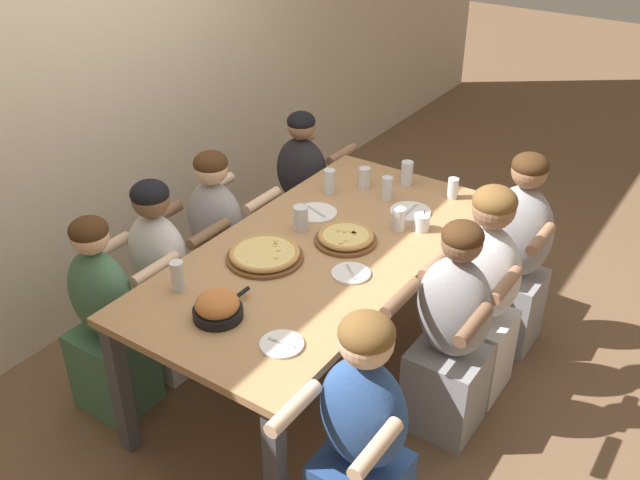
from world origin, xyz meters
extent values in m
plane|color=brown|center=(0.00, 0.00, 0.00)|extent=(18.00, 18.00, 0.00)
cube|color=beige|center=(0.00, 1.46, 1.60)|extent=(10.00, 0.06, 3.20)
cube|color=tan|center=(0.00, 0.00, 0.77)|extent=(2.07, 1.02, 0.04)
cube|color=#4C4C51|center=(-0.98, -0.45, 0.37)|extent=(0.07, 0.07, 0.75)
cube|color=#4C4C51|center=(0.98, -0.45, 0.37)|extent=(0.07, 0.07, 0.75)
cube|color=#4C4C51|center=(-0.98, 0.45, 0.37)|extent=(0.07, 0.07, 0.75)
cube|color=#4C4C51|center=(0.98, 0.45, 0.37)|extent=(0.07, 0.07, 0.75)
cylinder|color=brown|center=(-0.23, 0.17, 0.80)|extent=(0.38, 0.38, 0.02)
torus|color=tan|center=(-0.23, 0.17, 0.82)|extent=(0.35, 0.35, 0.03)
cylinder|color=#E5C675|center=(-0.23, 0.17, 0.82)|extent=(0.30, 0.30, 0.02)
cylinder|color=#E5C166|center=(-0.24, 0.08, 0.83)|extent=(0.02, 0.02, 0.01)
cylinder|color=#E5C166|center=(-0.14, 0.17, 0.83)|extent=(0.02, 0.02, 0.01)
cylinder|color=#E5C166|center=(-0.18, 0.12, 0.83)|extent=(0.02, 0.02, 0.01)
cylinder|color=#E5C166|center=(-0.12, 0.18, 0.83)|extent=(0.02, 0.02, 0.01)
cylinder|color=#E5C166|center=(-0.16, 0.16, 0.83)|extent=(0.02, 0.02, 0.01)
cylinder|color=brown|center=(0.13, -0.07, 0.80)|extent=(0.32, 0.32, 0.02)
torus|color=tan|center=(0.13, -0.07, 0.82)|extent=(0.28, 0.28, 0.03)
cylinder|color=#E5C675|center=(0.13, -0.07, 0.82)|extent=(0.24, 0.24, 0.03)
cylinder|color=#E5C166|center=(0.16, -0.10, 0.83)|extent=(0.02, 0.02, 0.01)
cylinder|color=#E5C166|center=(0.16, -0.10, 0.83)|extent=(0.02, 0.02, 0.01)
cylinder|color=#E5C166|center=(0.15, -0.05, 0.83)|extent=(0.02, 0.02, 0.01)
cylinder|color=#E5C166|center=(0.16, -0.08, 0.83)|extent=(0.02, 0.02, 0.01)
cylinder|color=#E5C166|center=(0.14, -0.02, 0.83)|extent=(0.02, 0.02, 0.01)
cylinder|color=#E5C166|center=(0.08, -0.10, 0.83)|extent=(0.02, 0.02, 0.01)
cylinder|color=#E5C166|center=(0.04, -0.10, 0.83)|extent=(0.02, 0.02, 0.01)
cylinder|color=black|center=(-0.71, 0.05, 0.81)|extent=(0.22, 0.22, 0.05)
cylinder|color=black|center=(-0.55, 0.05, 0.82)|extent=(0.10, 0.02, 0.02)
ellipsoid|color=#C17038|center=(-0.71, 0.05, 0.86)|extent=(0.19, 0.19, 0.11)
cylinder|color=white|center=(0.29, 0.22, 0.79)|extent=(0.23, 0.23, 0.01)
cube|color=#B7B7BC|center=(0.29, 0.22, 0.80)|extent=(0.06, 0.15, 0.01)
cylinder|color=white|center=(-0.11, -0.25, 0.79)|extent=(0.19, 0.19, 0.01)
cube|color=#B7B7BC|center=(-0.11, -0.25, 0.80)|extent=(0.09, 0.11, 0.01)
cylinder|color=white|center=(0.59, -0.19, 0.79)|extent=(0.22, 0.22, 0.01)
cube|color=#B7B7BC|center=(0.59, -0.19, 0.80)|extent=(0.16, 0.02, 0.01)
cylinder|color=white|center=(-0.71, -0.29, 0.79)|extent=(0.18, 0.18, 0.01)
cube|color=#B7B7BC|center=(-0.71, -0.29, 0.80)|extent=(0.02, 0.13, 0.01)
cylinder|color=silver|center=(0.45, -0.33, 0.83)|extent=(0.08, 0.08, 0.09)
cylinder|color=#1EA8DB|center=(0.45, -0.33, 0.82)|extent=(0.07, 0.07, 0.06)
cylinder|color=black|center=(0.47, -0.33, 0.84)|extent=(0.01, 0.01, 0.11)
cylinder|color=silver|center=(0.71, 0.17, 0.85)|extent=(0.07, 0.07, 0.12)
cylinder|color=silver|center=(0.71, 0.17, 0.82)|extent=(0.06, 0.06, 0.07)
cylinder|color=silver|center=(-0.65, 0.33, 0.86)|extent=(0.06, 0.06, 0.14)
cylinder|color=silver|center=(0.88, -0.01, 0.86)|extent=(0.07, 0.07, 0.14)
cylinder|color=black|center=(0.88, -0.01, 0.82)|extent=(0.06, 0.06, 0.07)
cylinder|color=silver|center=(0.65, -0.01, 0.86)|extent=(0.06, 0.06, 0.14)
cylinder|color=silver|center=(0.65, -0.01, 0.83)|extent=(0.05, 0.05, 0.09)
cylinder|color=silver|center=(0.39, -0.23, 0.85)|extent=(0.07, 0.07, 0.12)
cylinder|color=silver|center=(0.39, -0.23, 0.82)|extent=(0.06, 0.06, 0.07)
cylinder|color=silver|center=(0.10, 0.19, 0.85)|extent=(0.08, 0.08, 0.13)
cylinder|color=black|center=(0.10, 0.19, 0.83)|extent=(0.07, 0.07, 0.08)
cylinder|color=silver|center=(0.54, 0.30, 0.86)|extent=(0.06, 0.06, 0.14)
cylinder|color=black|center=(0.54, 0.30, 0.83)|extent=(0.06, 0.06, 0.09)
cylinder|color=silver|center=(0.87, -0.31, 0.85)|extent=(0.06, 0.06, 0.12)
cylinder|color=silver|center=(0.87, -0.31, 0.83)|extent=(0.05, 0.05, 0.08)
cube|color=#99999E|center=(0.04, 0.73, 0.23)|extent=(0.32, 0.34, 0.45)
ellipsoid|color=#99999E|center=(0.04, 0.73, 0.70)|extent=(0.24, 0.36, 0.48)
sphere|color=beige|center=(0.04, 0.73, 1.02)|extent=(0.18, 0.18, 0.18)
ellipsoid|color=#422814|center=(0.04, 0.73, 1.06)|extent=(0.19, 0.19, 0.13)
cylinder|color=beige|center=(0.24, 0.90, 0.79)|extent=(0.28, 0.06, 0.06)
cylinder|color=beige|center=(0.24, 0.56, 0.79)|extent=(0.28, 0.06, 0.06)
cube|color=silver|center=(-0.41, 0.73, 0.23)|extent=(0.32, 0.34, 0.45)
ellipsoid|color=silver|center=(-0.41, 0.73, 0.70)|extent=(0.24, 0.36, 0.48)
sphere|color=brown|center=(-0.41, 0.73, 1.03)|extent=(0.19, 0.19, 0.19)
ellipsoid|color=black|center=(-0.41, 0.73, 1.06)|extent=(0.19, 0.19, 0.13)
cylinder|color=brown|center=(-0.20, 0.90, 0.79)|extent=(0.28, 0.06, 0.06)
cylinder|color=brown|center=(-0.20, 0.56, 0.79)|extent=(0.28, 0.06, 0.06)
ellipsoid|color=#2D5193|center=(-0.78, -0.73, 0.71)|extent=(0.24, 0.36, 0.50)
sphere|color=beige|center=(-0.78, -0.73, 1.06)|extent=(0.20, 0.20, 0.20)
ellipsoid|color=brown|center=(-0.78, -0.73, 1.09)|extent=(0.21, 0.21, 0.14)
cylinder|color=beige|center=(-0.99, -0.90, 0.81)|extent=(0.28, 0.06, 0.06)
cylinder|color=beige|center=(-0.99, -0.56, 0.81)|extent=(0.28, 0.06, 0.06)
cube|color=#99999E|center=(0.02, -0.73, 0.23)|extent=(0.32, 0.34, 0.45)
ellipsoid|color=#99999E|center=(0.02, -0.73, 0.72)|extent=(0.24, 0.36, 0.52)
sphere|color=brown|center=(0.02, -0.73, 1.06)|extent=(0.18, 0.18, 0.18)
ellipsoid|color=#422814|center=(0.02, -0.73, 1.09)|extent=(0.19, 0.19, 0.13)
cylinder|color=brown|center=(-0.19, -0.90, 0.82)|extent=(0.28, 0.06, 0.06)
cylinder|color=brown|center=(-0.19, -0.56, 0.82)|extent=(0.28, 0.06, 0.06)
cube|color=#99999E|center=(0.84, -0.73, 0.23)|extent=(0.32, 0.34, 0.45)
ellipsoid|color=#99999E|center=(0.84, -0.73, 0.72)|extent=(0.24, 0.36, 0.54)
sphere|color=#9E7051|center=(0.84, -0.73, 1.08)|extent=(0.19, 0.19, 0.19)
ellipsoid|color=#422814|center=(0.84, -0.73, 1.11)|extent=(0.19, 0.19, 0.13)
cylinder|color=#9E7051|center=(0.63, -0.90, 0.83)|extent=(0.28, 0.06, 0.06)
cylinder|color=#9E7051|center=(0.63, -0.56, 0.83)|extent=(0.28, 0.06, 0.06)
cube|color=silver|center=(0.37, -0.73, 0.23)|extent=(0.32, 0.34, 0.45)
ellipsoid|color=silver|center=(0.37, -0.73, 0.71)|extent=(0.24, 0.36, 0.52)
sphere|color=#9E7051|center=(0.37, -0.73, 1.07)|extent=(0.21, 0.21, 0.21)
ellipsoid|color=brown|center=(0.37, -0.73, 1.11)|extent=(0.21, 0.21, 0.14)
cylinder|color=#9E7051|center=(0.16, -0.90, 0.82)|extent=(0.28, 0.06, 0.06)
cylinder|color=#9E7051|center=(0.16, -0.56, 0.82)|extent=(0.28, 0.06, 0.06)
cube|color=#232328|center=(0.87, 0.73, 0.23)|extent=(0.32, 0.34, 0.45)
ellipsoid|color=#232328|center=(0.87, 0.73, 0.68)|extent=(0.24, 0.36, 0.45)
sphere|color=#9E7051|center=(0.87, 0.73, 0.99)|extent=(0.17, 0.17, 0.17)
ellipsoid|color=black|center=(0.87, 0.73, 1.02)|extent=(0.18, 0.18, 0.12)
cylinder|color=#9E7051|center=(1.07, 0.90, 0.77)|extent=(0.28, 0.06, 0.06)
cylinder|color=#9E7051|center=(1.07, 0.56, 0.77)|extent=(0.28, 0.06, 0.06)
cube|color=#477556|center=(-0.79, 0.73, 0.23)|extent=(0.32, 0.34, 0.45)
ellipsoid|color=#477556|center=(-0.79, 0.73, 0.69)|extent=(0.24, 0.36, 0.47)
sphere|color=beige|center=(-0.79, 0.73, 1.00)|extent=(0.18, 0.18, 0.18)
ellipsoid|color=#422814|center=(-0.79, 0.73, 1.04)|extent=(0.18, 0.18, 0.12)
cylinder|color=beige|center=(-0.58, 0.90, 0.78)|extent=(0.28, 0.06, 0.06)
cylinder|color=beige|center=(-0.58, 0.56, 0.78)|extent=(0.28, 0.06, 0.06)
camera|label=1|loc=(-2.50, -1.70, 2.64)|focal=40.00mm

